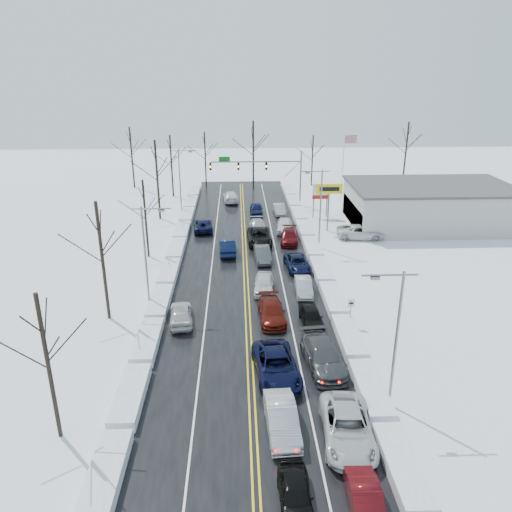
{
  "coord_description": "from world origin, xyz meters",
  "views": [
    {
      "loc": [
        -0.74,
        -43.14,
        19.92
      ],
      "look_at": [
        0.98,
        1.27,
        2.5
      ],
      "focal_mm": 35.0,
      "sensor_mm": 36.0,
      "label": 1
    }
  ],
  "objects_px": {
    "flagpole": "(344,162)",
    "traffic_signal_mast": "(266,169)",
    "oncoming_car_0": "(227,253)",
    "tires_plus_sign": "(329,192)",
    "dealership_building": "(429,205)",
    "queued_car_0": "(295,504)"
  },
  "relations": [
    {
      "from": "queued_car_0",
      "to": "oncoming_car_0",
      "type": "bearing_deg",
      "value": 96.49
    },
    {
      "from": "tires_plus_sign",
      "to": "dealership_building",
      "type": "height_order",
      "value": "tires_plus_sign"
    },
    {
      "from": "traffic_signal_mast",
      "to": "dealership_building",
      "type": "xyz_separation_m",
      "value": [
        20.53,
        -9.99,
        -2.82
      ]
    },
    {
      "from": "flagpole",
      "to": "dealership_building",
      "type": "height_order",
      "value": "flagpole"
    },
    {
      "from": "tires_plus_sign",
      "to": "oncoming_car_0",
      "type": "distance_m",
      "value": 15.28
    },
    {
      "from": "flagpole",
      "to": "traffic_signal_mast",
      "type": "bearing_deg",
      "value": -170.27
    },
    {
      "from": "dealership_building",
      "to": "queued_car_0",
      "type": "bearing_deg",
      "value": -117.11
    },
    {
      "from": "oncoming_car_0",
      "to": "dealership_building",
      "type": "bearing_deg",
      "value": -163.66
    },
    {
      "from": "traffic_signal_mast",
      "to": "dealership_building",
      "type": "distance_m",
      "value": 23.01
    },
    {
      "from": "traffic_signal_mast",
      "to": "oncoming_car_0",
      "type": "bearing_deg",
      "value": -105.45
    },
    {
      "from": "oncoming_car_0",
      "to": "flagpole",
      "type": "bearing_deg",
      "value": -132.21
    },
    {
      "from": "flagpole",
      "to": "dealership_building",
      "type": "bearing_deg",
      "value": -53.73
    },
    {
      "from": "queued_car_0",
      "to": "tires_plus_sign",
      "type": "bearing_deg",
      "value": 78.31
    },
    {
      "from": "flagpole",
      "to": "oncoming_car_0",
      "type": "bearing_deg",
      "value": -128.6
    },
    {
      "from": "tires_plus_sign",
      "to": "flagpole",
      "type": "relative_size",
      "value": 0.6
    },
    {
      "from": "dealership_building",
      "to": "queued_car_0",
      "type": "distance_m",
      "value": 48.66
    },
    {
      "from": "flagpole",
      "to": "dealership_building",
      "type": "distance_m",
      "value": 15.24
    },
    {
      "from": "traffic_signal_mast",
      "to": "flagpole",
      "type": "bearing_deg",
      "value": 9.73
    },
    {
      "from": "traffic_signal_mast",
      "to": "flagpole",
      "type": "xyz_separation_m",
      "value": [
        11.72,
        2.01,
        0.45
      ]
    },
    {
      "from": "tires_plus_sign",
      "to": "dealership_building",
      "type": "distance_m",
      "value": 13.82
    },
    {
      "from": "tires_plus_sign",
      "to": "dealership_building",
      "type": "bearing_deg",
      "value": 8.47
    },
    {
      "from": "flagpole",
      "to": "queued_car_0",
      "type": "height_order",
      "value": "flagpole"
    }
  ]
}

